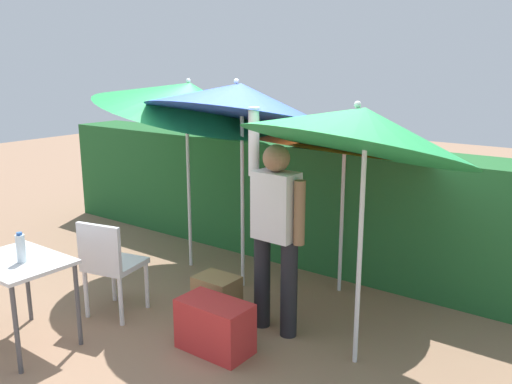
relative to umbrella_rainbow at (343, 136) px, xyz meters
The scene contains 12 objects.
ground_plane 1.94m from the umbrella_rainbow, 111.87° to the right, with size 24.00×24.00×0.00m, color #937056.
hedge_row 1.15m from the umbrella_rainbow, 126.44° to the left, with size 8.00×0.70×1.34m, color #23602D.
umbrella_rainbow is the anchor object (origin of this frame).
umbrella_orange 1.04m from the umbrella_rainbow, 150.40° to the right, with size 1.76×1.78×2.22m.
umbrella_yellow 1.72m from the umbrella_rainbow, 168.05° to the right, with size 1.99×1.95×2.30m.
umbrella_navy 1.34m from the umbrella_rainbow, 57.24° to the right, with size 1.70×1.68×2.19m.
person_vendor 1.23m from the umbrella_rainbow, 91.37° to the right, with size 0.55×0.23×1.88m.
chair_plastic 2.42m from the umbrella_rainbow, 128.32° to the right, with size 0.52×0.52×0.89m.
cooler_box 2.12m from the umbrella_rainbow, 97.59° to the right, with size 0.59×0.32×0.41m, color red.
crate_cardboard 1.89m from the umbrella_rainbow, 115.72° to the right, with size 0.37×0.28×0.39m, color #9E7A4C.
folding_table 3.03m from the umbrella_rainbow, 121.51° to the right, with size 0.80×0.60×0.72m.
bottle_water 2.95m from the umbrella_rainbow, 120.22° to the right, with size 0.07×0.07×0.24m.
Camera 1 is at (2.79, -3.46, 2.23)m, focal length 37.87 mm.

